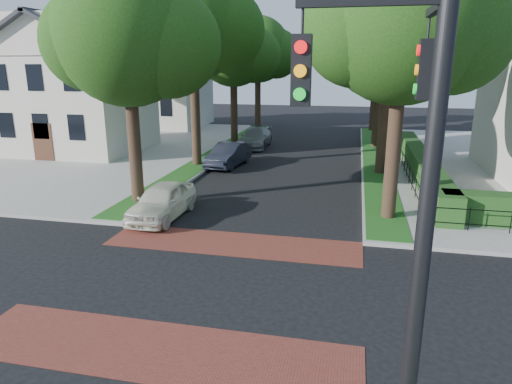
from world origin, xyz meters
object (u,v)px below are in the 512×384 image
parked_car_rear (255,138)px  parked_car_front (162,201)px  parked_car_middle (228,155)px  traffic_signal (414,165)px

parked_car_rear → parked_car_front: bearing=-90.8°
parked_car_middle → parked_car_rear: parked_car_middle is taller
traffic_signal → parked_car_rear: 28.43m
traffic_signal → parked_car_front: (-8.49, 9.79, -3.99)m
parked_car_rear → traffic_signal: bearing=-73.1°
traffic_signal → parked_car_middle: (-8.49, 19.88, -3.99)m
parked_car_front → parked_car_rear: bearing=90.8°
parked_car_front → parked_car_rear: size_ratio=0.86×
parked_car_front → parked_car_middle: parked_car_front is taller
parked_car_middle → traffic_signal: bearing=-59.8°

